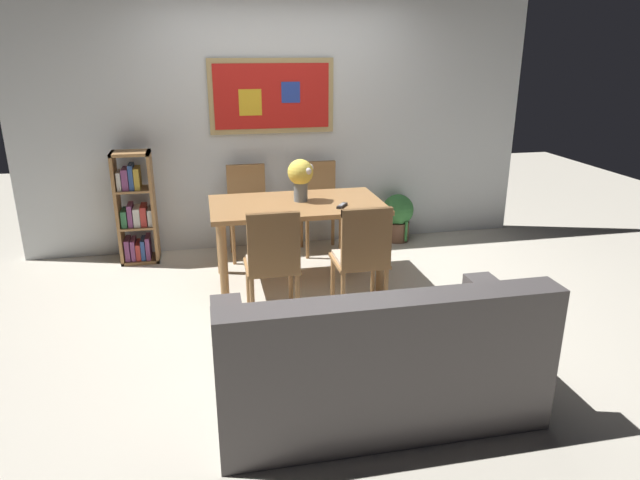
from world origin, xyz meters
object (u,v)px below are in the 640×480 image
dining_table (297,214)px  potted_ivy (398,216)px  dining_chair_near_left (273,257)px  flower_vase (301,175)px  dining_chair_far_left (248,203)px  leather_couch (376,365)px  tv_remote (342,206)px  bookshelf (136,212)px  dining_chair_near_right (362,252)px  dining_chair_far_right (319,199)px

dining_table → potted_ivy: (1.26, 0.91, -0.36)m
dining_chair_near_left → potted_ivy: bearing=46.6°
dining_chair_near_left → flower_vase: bearing=66.0°
dining_table → dining_chair_far_left: size_ratio=1.63×
dining_chair_far_left → potted_ivy: dining_chair_far_left is taller
leather_couch → tv_remote: bearing=82.2°
dining_chair_near_left → bookshelf: bearing=125.1°
dining_chair_near_left → dining_chair_near_right: bearing=-2.4°
dining_chair_far_right → potted_ivy: bearing=5.8°
dining_chair_near_right → tv_remote: size_ratio=5.92×
potted_ivy → tv_remote: bearing=-129.1°
leather_couch → flower_vase: 2.14m
bookshelf → potted_ivy: (2.70, 0.06, -0.22)m
leather_couch → flower_vase: flower_vase is taller
dining_chair_near_left → dining_chair_near_right: size_ratio=1.00×
potted_ivy → dining_chair_far_right: bearing=-174.2°
dining_chair_far_right → dining_chair_near_right: bearing=-89.9°
leather_couch → flower_vase: size_ratio=4.89×
potted_ivy → bookshelf: bearing=-178.6°
leather_couch → flower_vase: bearing=91.8°
dining_table → dining_chair_near_left: (-0.31, -0.76, -0.10)m
dining_chair_far_left → leather_couch: dining_chair_far_left is taller
bookshelf → tv_remote: size_ratio=7.08×
dining_table → bookshelf: 1.67m
tv_remote → flower_vase: bearing=139.7°
dining_chair_near_right → leather_couch: (-0.26, -1.20, -0.23)m
bookshelf → flower_vase: 1.75m
dining_chair_far_left → flower_vase: bearing=-61.6°
dining_chair_near_right → flower_vase: flower_vase is taller
dining_table → dining_chair_near_left: 0.83m
leather_couch → dining_chair_far_right: bearing=84.8°
flower_vase → bookshelf: bearing=151.9°
dining_chair_near_right → dining_chair_far_right: bearing=90.1°
dining_chair_far_left → leather_couch: bearing=-80.4°
bookshelf → flower_vase: size_ratio=2.96×
dining_chair_far_left → dining_chair_near_right: bearing=-65.3°
dining_chair_far_right → flower_vase: (-0.32, -0.77, 0.43)m
leather_couch → bookshelf: bookshelf is taller
dining_chair_far_right → potted_ivy: size_ratio=1.76×
dining_chair_near_left → dining_chair_far_right: size_ratio=1.00×
dining_chair_near_right → tv_remote: dining_chair_near_right is taller
bookshelf → potted_ivy: 2.71m
tv_remote → dining_chair_near_left: bearing=-140.5°
dining_chair_near_right → potted_ivy: dining_chair_near_right is taller
dining_chair_near_left → tv_remote: (0.66, 0.55, 0.21)m
dining_chair_near_left → tv_remote: size_ratio=5.92×
leather_couch → tv_remote: 1.85m
potted_ivy → tv_remote: (-0.91, -1.12, 0.47)m
tv_remote → bookshelf: bearing=149.6°
dining_chair_far_right → bookshelf: (-1.81, 0.03, -0.03)m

